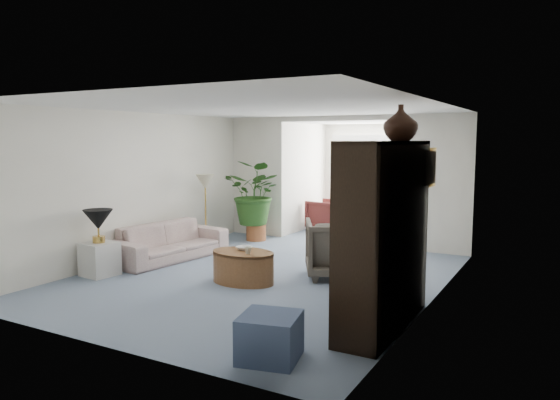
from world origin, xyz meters
The scene contains 26 objects.
floor centered at (0.00, 0.00, 0.00)m, with size 6.00×6.00×0.00m, color gray.
sunroom_floor centered at (0.00, 4.10, 0.00)m, with size 2.60×2.60×0.00m, color gray.
back_pier_left centered at (-1.90, 3.00, 1.25)m, with size 1.20×0.12×2.50m, color white.
back_pier_right centered at (1.90, 3.00, 1.25)m, with size 1.20×0.12×2.50m, color white.
back_header centered at (0.00, 3.00, 2.45)m, with size 2.60×0.12×0.10m, color white.
window_pane centered at (0.00, 5.18, 1.40)m, with size 2.20×0.02×1.50m, color white.
window_blinds centered at (0.00, 5.15, 1.40)m, with size 2.20×0.02×1.50m, color white.
framed_picture centered at (2.46, -0.10, 1.70)m, with size 0.04×0.50×0.40m, color beige.
sofa centered at (-1.98, 0.28, 0.31)m, with size 2.10×0.82×0.61m, color beige.
end_table centered at (-2.18, -1.07, 0.25)m, with size 0.46×0.46×0.50m, color silver.
table_lamp centered at (-2.18, -1.07, 0.85)m, with size 0.44×0.44×0.30m, color black.
floor_lamp centered at (-2.06, 1.40, 1.25)m, with size 0.36×0.36×0.28m, color beige.
coffee_table centered at (-0.08, -0.35, 0.23)m, with size 0.95×0.95×0.45m, color brown.
coffee_bowl centered at (-0.13, -0.25, 0.48)m, with size 0.21×0.21×0.05m, color silver.
coffee_cup centered at (0.07, -0.45, 0.50)m, with size 0.10×0.10×0.10m, color beige.
wingback_chair centered at (0.97, 0.63, 0.43)m, with size 0.92×0.94×0.86m, color #5C5649.
side_table_dark centered at (1.67, 0.93, 0.27)m, with size 0.46×0.37×0.55m, color black.
entertainment_cabinet centered at (2.23, -1.08, 1.01)m, with size 0.49×1.82×2.03m, color black.
cabinet_urn centered at (2.23, -0.58, 2.23)m, with size 0.39×0.39×0.41m, color black.
ottoman centered at (1.60, -2.46, 0.21)m, with size 0.53×0.53×0.43m, color #4A5F80.
plant_pot centered at (-1.59, 2.45, 0.16)m, with size 0.40×0.40×0.32m, color #96512B.
house_plant centered at (-1.59, 2.45, 0.97)m, with size 1.17×1.01×1.30m, color #264F1B.
sunroom_chair_blue centered at (0.69, 4.25, 0.37)m, with size 0.79×0.81×0.74m, color #4A5F80.
sunroom_chair_maroon centered at (-0.81, 4.25, 0.35)m, with size 0.74×0.77×0.70m, color #5C221F.
sunroom_table centered at (-0.06, 5.00, 0.25)m, with size 0.41×0.32×0.50m, color brown.
shelf_clutter centered at (2.18, -1.11, 1.39)m, with size 0.30×1.00×0.61m.
Camera 1 is at (3.98, -6.53, 2.04)m, focal length 33.78 mm.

